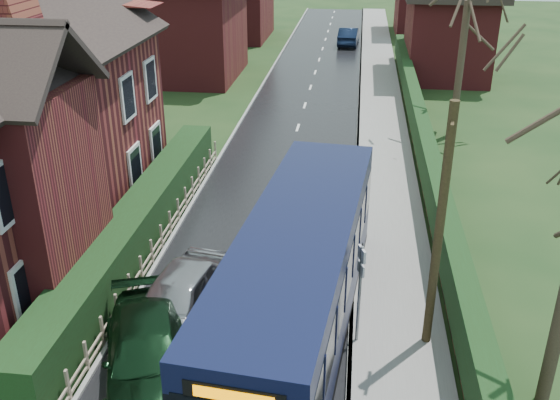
# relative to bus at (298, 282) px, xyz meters

# --- Properties ---
(ground) EXTENTS (140.00, 140.00, 0.00)m
(ground) POSITION_rel_bus_xyz_m (-1.68, -0.99, -1.67)
(ground) COLOR #2B401B
(ground) RESTS_ON ground
(road) EXTENTS (6.00, 100.00, 0.02)m
(road) POSITION_rel_bus_xyz_m (-1.68, 9.01, -1.66)
(road) COLOR black
(road) RESTS_ON ground
(pavement) EXTENTS (2.50, 100.00, 0.14)m
(pavement) POSITION_rel_bus_xyz_m (2.57, 9.01, -1.60)
(pavement) COLOR slate
(pavement) RESTS_ON ground
(kerb_right) EXTENTS (0.12, 100.00, 0.14)m
(kerb_right) POSITION_rel_bus_xyz_m (1.37, 9.01, -1.60)
(kerb_right) COLOR gray
(kerb_right) RESTS_ON ground
(kerb_left) EXTENTS (0.12, 100.00, 0.10)m
(kerb_left) POSITION_rel_bus_xyz_m (-4.73, 9.01, -1.62)
(kerb_left) COLOR gray
(kerb_left) RESTS_ON ground
(front_hedge) EXTENTS (1.20, 16.00, 1.60)m
(front_hedge) POSITION_rel_bus_xyz_m (-5.58, 4.01, -0.87)
(front_hedge) COLOR black
(front_hedge) RESTS_ON ground
(picket_fence) EXTENTS (0.10, 16.00, 0.90)m
(picket_fence) POSITION_rel_bus_xyz_m (-4.83, 4.01, -1.22)
(picket_fence) COLOR #9F876B
(picket_fence) RESTS_ON ground
(right_wall_hedge) EXTENTS (0.60, 50.00, 1.80)m
(right_wall_hedge) POSITION_rel_bus_xyz_m (4.12, 9.01, -0.65)
(right_wall_hedge) COLOR maroon
(right_wall_hedge) RESTS_ON ground
(bus) EXTENTS (3.58, 11.25, 3.36)m
(bus) POSITION_rel_bus_xyz_m (0.00, 0.00, 0.00)
(bus) COLOR black
(bus) RESTS_ON ground
(car_silver) EXTENTS (2.45, 4.68, 1.52)m
(car_silver) POSITION_rel_bus_xyz_m (-3.18, 0.23, -0.91)
(car_silver) COLOR #B4B2B7
(car_silver) RESTS_ON ground
(car_green) EXTENTS (3.43, 5.20, 1.40)m
(car_green) POSITION_rel_bus_xyz_m (-3.31, -2.00, -0.97)
(car_green) COLOR black
(car_green) RESTS_ON ground
(car_distant) EXTENTS (1.75, 4.42, 1.43)m
(car_distant) POSITION_rel_bus_xyz_m (0.32, 38.86, -0.95)
(car_distant) COLOR #101B32
(car_distant) RESTS_ON ground
(bus_stop_sign) EXTENTS (0.20, 0.42, 2.84)m
(bus_stop_sign) POSITION_rel_bus_xyz_m (1.52, -0.10, 0.21)
(bus_stop_sign) COLOR slate
(bus_stop_sign) RESTS_ON ground
(telegraph_pole) EXTENTS (0.22, 0.82, 6.40)m
(telegraph_pole) POSITION_rel_bus_xyz_m (3.27, 0.10, 1.57)
(telegraph_pole) COLOR black
(telegraph_pole) RESTS_ON ground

